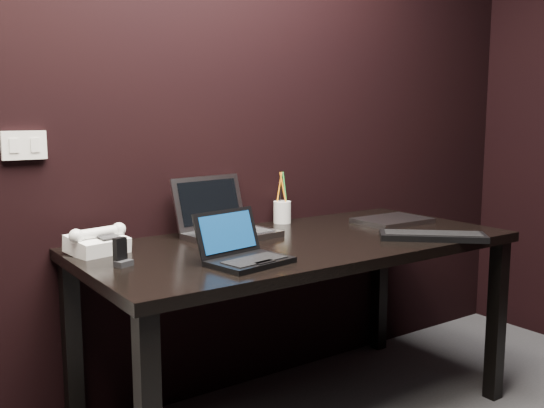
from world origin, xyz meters
TOP-DOWN VIEW (x-y plane):
  - wall_back at (0.00, 1.80)m, footprint 4.00×0.00m
  - wall_switch at (-0.62, 1.79)m, footprint 0.15×0.02m
  - desk at (0.30, 1.40)m, footprint 1.70×0.80m
  - netbook at (-0.08, 1.21)m, footprint 0.30×0.27m
  - silver_laptop at (0.10, 1.62)m, footprint 0.38×0.35m
  - ext_keyboard at (0.74, 1.11)m, footprint 0.40×0.38m
  - closed_laptop at (0.87, 1.46)m, footprint 0.32×0.23m
  - desk_phone at (-0.43, 1.63)m, footprint 0.23×0.20m
  - mobile_phone at (-0.43, 1.40)m, footprint 0.06×0.06m
  - pen_cup at (0.46, 1.74)m, footprint 0.10×0.10m

SIDE VIEW (x-z plane):
  - desk at x=0.30m, z-range 0.29..1.03m
  - closed_laptop at x=0.87m, z-range 0.74..0.76m
  - ext_keyboard at x=0.74m, z-range 0.74..0.77m
  - netbook at x=-0.08m, z-range 0.69..0.86m
  - mobile_phone at x=-0.43m, z-range 0.73..0.82m
  - desk_phone at x=-0.43m, z-range 0.73..0.83m
  - silver_laptop at x=0.10m, z-range 0.67..0.90m
  - pen_cup at x=0.46m, z-range 0.68..0.91m
  - wall_switch at x=-0.62m, z-range 1.07..1.17m
  - wall_back at x=0.00m, z-range -0.70..3.30m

